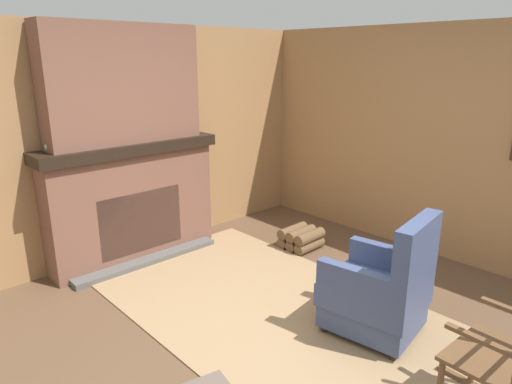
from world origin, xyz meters
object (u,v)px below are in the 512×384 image
(armchair, at_px, (380,292))
(oil_lamp_vase, at_px, (49,142))
(rocking_chair, at_px, (501,362))
(firewood_stack, at_px, (301,238))
(storage_case, at_px, (141,133))

(armchair, height_order, oil_lamp_vase, oil_lamp_vase)
(armchair, bearing_deg, rocking_chair, 153.27)
(oil_lamp_vase, bearing_deg, armchair, 28.48)
(firewood_stack, bearing_deg, storage_case, -130.10)
(armchair, distance_m, oil_lamp_vase, 3.10)
(rocking_chair, relative_size, oil_lamp_vase, 4.81)
(armchair, relative_size, rocking_chair, 0.78)
(firewood_stack, height_order, oil_lamp_vase, oil_lamp_vase)
(armchair, xyz_separation_m, firewood_stack, (-1.50, 0.80, -0.24))
(armchair, relative_size, storage_case, 3.93)
(armchair, distance_m, firewood_stack, 1.72)
(armchair, height_order, firewood_stack, armchair)
(armchair, height_order, storage_case, storage_case)
(rocking_chair, bearing_deg, oil_lamp_vase, 19.48)
(armchair, xyz_separation_m, rocking_chair, (0.96, -0.31, 0.07))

